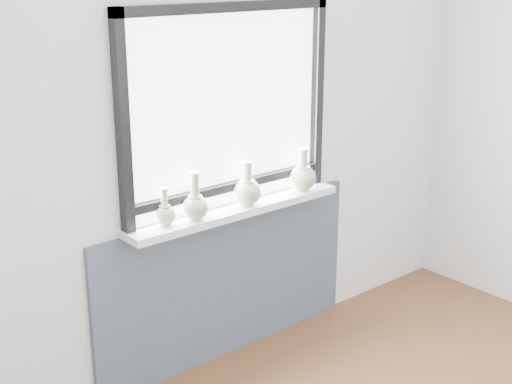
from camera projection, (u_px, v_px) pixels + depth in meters
back_wall at (224, 129)px, 3.73m from camera, size 3.60×0.02×2.60m
apron_panel at (230, 283)px, 3.97m from camera, size 1.70×0.03×0.86m
windowsill at (237, 210)px, 3.78m from camera, size 1.32×0.18×0.04m
window at (228, 104)px, 3.66m from camera, size 1.30×0.06×1.05m
vase_a at (165, 214)px, 3.49m from camera, size 0.11×0.11×0.19m
vase_b at (195, 205)px, 3.57m from camera, size 0.13×0.13×0.25m
vase_c at (247, 191)px, 3.78m from camera, size 0.15×0.15×0.24m
vase_d at (303, 176)px, 4.02m from camera, size 0.15×0.15×0.24m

